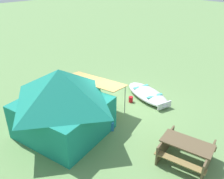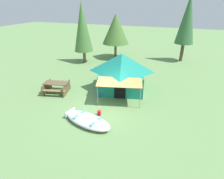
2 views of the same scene
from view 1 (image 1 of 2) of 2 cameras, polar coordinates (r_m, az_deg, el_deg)
ground_plane at (r=11.47m, az=1.70°, el=-4.19°), size 80.00×80.00×0.00m
beached_rowboat at (r=12.32m, az=8.34°, el=-1.02°), size 3.05×1.83×0.40m
canvas_cabin_tent at (r=9.32m, az=-11.69°, el=-2.77°), size 3.97×4.78×2.71m
picnic_table at (r=8.69m, az=17.02°, el=-13.40°), size 1.96×1.83×0.78m
cooler_box at (r=10.02m, az=-0.64°, el=-8.08°), size 0.62×0.61×0.37m
fuel_can at (r=11.87m, az=4.43°, el=-2.33°), size 0.29×0.29×0.28m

